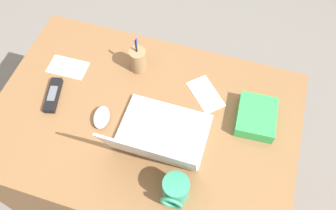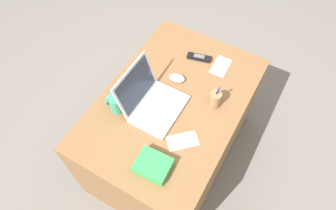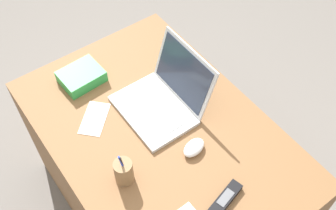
{
  "view_description": "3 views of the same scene",
  "coord_description": "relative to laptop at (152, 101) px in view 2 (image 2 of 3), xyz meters",
  "views": [
    {
      "loc": [
        -0.29,
        0.59,
        1.9
      ],
      "look_at": [
        -0.09,
        -0.03,
        0.81
      ],
      "focal_mm": 36.97,
      "sensor_mm": 36.0,
      "label": 1
    },
    {
      "loc": [
        -0.89,
        -0.48,
        2.2
      ],
      "look_at": [
        -0.07,
        -0.01,
        0.77
      ],
      "focal_mm": 32.18,
      "sensor_mm": 36.0,
      "label": 2
    },
    {
      "loc": [
        0.76,
        -0.51,
        2.06
      ],
      "look_at": [
        -0.03,
        0.06,
        0.81
      ],
      "focal_mm": 43.46,
      "sensor_mm": 36.0,
      "label": 3
    }
  ],
  "objects": [
    {
      "name": "coffee_mug_white",
      "position": [
        -0.11,
        0.17,
        0.0
      ],
      "size": [
        0.09,
        0.1,
        0.11
      ],
      "color": "#338C6B",
      "rests_on": "desk"
    },
    {
      "name": "paper_note_near_laptop",
      "position": [
        0.48,
        -0.22,
        -0.05
      ],
      "size": [
        0.17,
        0.1,
        0.0
      ],
      "primitive_type": "cube",
      "rotation": [
        0.0,
        0.0,
        0.03
      ],
      "color": "white",
      "rests_on": "desk"
    },
    {
      "name": "ground_plane",
      "position": [
        0.09,
        -0.09,
        -0.77
      ],
      "size": [
        6.0,
        6.0,
        0.0
      ],
      "primitive_type": "plane",
      "color": "slate"
    },
    {
      "name": "pen_holder",
      "position": [
        0.19,
        -0.31,
        0.0
      ],
      "size": [
        0.07,
        0.07,
        0.17
      ],
      "color": "olive",
      "rests_on": "desk"
    },
    {
      "name": "computer_mouse",
      "position": [
        0.24,
        -0.03,
        -0.03
      ],
      "size": [
        0.08,
        0.11,
        0.04
      ],
      "primitive_type": "ellipsoid",
      "rotation": [
        0.0,
        0.0,
        0.22
      ],
      "color": "white",
      "rests_on": "desk"
    },
    {
      "name": "cordless_phone",
      "position": [
        0.47,
        -0.07,
        -0.04
      ],
      "size": [
        0.08,
        0.16,
        0.03
      ],
      "color": "black",
      "rests_on": "desk"
    },
    {
      "name": "paper_note_left",
      "position": [
        -0.11,
        -0.27,
        -0.05
      ],
      "size": [
        0.18,
        0.18,
        0.0
      ],
      "primitive_type": "cube",
      "rotation": [
        0.0,
        0.0,
        0.76
      ],
      "color": "white",
      "rests_on": "desk"
    },
    {
      "name": "laptop",
      "position": [
        0.0,
        0.0,
        0.0
      ],
      "size": [
        0.33,
        0.31,
        0.25
      ],
      "color": "silver",
      "rests_on": "desk"
    },
    {
      "name": "desk",
      "position": [
        0.09,
        -0.09,
        -0.41
      ],
      "size": [
        1.2,
        0.8,
        0.71
      ],
      "primitive_type": "cube",
      "color": "brown",
      "rests_on": "ground"
    },
    {
      "name": "snack_bag",
      "position": [
        -0.32,
        -0.21,
        -0.03
      ],
      "size": [
        0.15,
        0.18,
        0.05
      ],
      "primitive_type": "cube",
      "rotation": [
        0.0,
        0.0,
        0.06
      ],
      "color": "green",
      "rests_on": "desk"
    }
  ]
}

